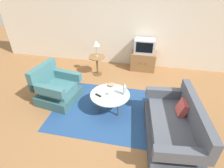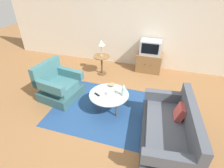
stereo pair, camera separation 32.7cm
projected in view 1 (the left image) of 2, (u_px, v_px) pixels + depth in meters
name	position (u px, v px, depth m)	size (l,w,h in m)	color
ground_plane	(114.00, 111.00, 4.10)	(16.00, 16.00, 0.00)	olive
back_wall	(130.00, 23.00, 5.48)	(9.00, 0.12, 2.70)	beige
area_rug	(110.00, 110.00, 4.14)	(2.59, 1.92, 0.00)	navy
armchair	(56.00, 89.00, 4.31)	(0.98, 0.99, 0.90)	#325C60
couch	(174.00, 128.00, 3.28)	(1.03, 1.74, 0.86)	#3E424B
coffee_table	(110.00, 95.00, 3.92)	(0.87, 0.87, 0.45)	#B2C6C1
side_table	(97.00, 62.00, 5.32)	(0.49, 0.49, 0.59)	olive
tv_stand	(143.00, 61.00, 5.69)	(0.76, 0.51, 0.57)	olive
television	(145.00, 46.00, 5.44)	(0.62, 0.44, 0.42)	#B7B7BC
table_lamp	(96.00, 44.00, 5.04)	(0.22, 0.22, 0.48)	#9E937A
vase	(124.00, 89.00, 3.81)	(0.08, 0.08, 0.28)	silver
mug	(109.00, 93.00, 3.86)	(0.11, 0.07, 0.08)	white
bowl	(112.00, 85.00, 4.15)	(0.16, 0.16, 0.05)	tan
tv_remote_dark	(98.00, 95.00, 3.85)	(0.15, 0.10, 0.02)	black
tv_remote_silver	(117.00, 92.00, 3.95)	(0.16, 0.12, 0.02)	#B2B2B7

